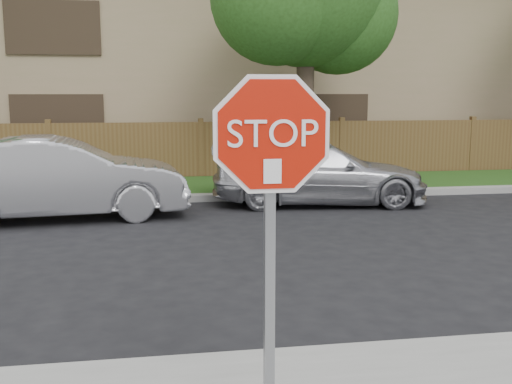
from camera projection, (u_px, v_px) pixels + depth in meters
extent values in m
plane|color=black|center=(289.00, 357.00, 5.49)|extent=(90.00, 90.00, 0.00)
cube|color=gray|center=(212.00, 197.00, 13.41)|extent=(70.00, 0.30, 0.15)
cube|color=#1E4714|center=(206.00, 187.00, 15.02)|extent=(70.00, 3.00, 0.12)
cube|color=brown|center=(201.00, 151.00, 16.46)|extent=(70.00, 0.12, 1.60)
cube|color=#9B8860|center=(189.00, 75.00, 21.55)|extent=(34.00, 8.00, 6.00)
cylinder|color=#382B21|center=(305.00, 110.00, 15.00)|extent=(0.44, 0.44, 3.92)
sphere|color=#234916|center=(338.00, 14.00, 15.05)|extent=(3.00, 3.00, 3.00)
cube|color=gray|center=(269.00, 275.00, 3.81)|extent=(0.06, 0.06, 2.30)
cylinder|color=white|center=(272.00, 135.00, 3.60)|extent=(1.01, 0.02, 1.01)
cylinder|color=#B31506|center=(272.00, 135.00, 3.59)|extent=(0.93, 0.02, 0.93)
cube|color=white|center=(273.00, 171.00, 3.61)|extent=(0.11, 0.00, 0.15)
imported|color=#B4B4B9|center=(60.00, 178.00, 11.37)|extent=(4.92, 2.16, 1.57)
imported|color=#ABACB2|center=(319.00, 173.00, 12.98)|extent=(4.82, 2.39, 1.35)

